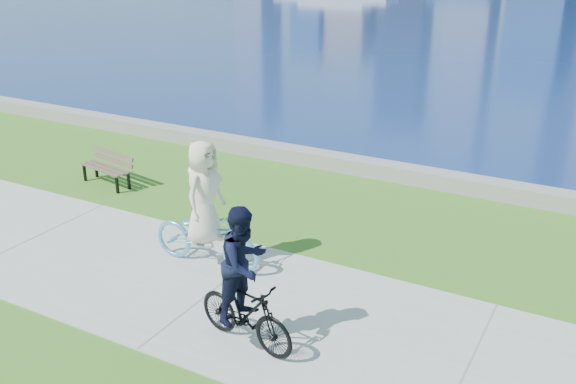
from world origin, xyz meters
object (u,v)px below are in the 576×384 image
object	(u,v)px
park_bench	(108,166)
bollard_lamp	(194,192)
cyclist_woman	(205,221)
cyclist_man	(245,289)

from	to	relation	value
park_bench	bollard_lamp	size ratio (longest dim) A/B	1.19
park_bench	bollard_lamp	bearing A→B (deg)	-5.19
park_bench	cyclist_woman	distance (m)	4.71
park_bench	cyclist_woman	bearing A→B (deg)	-15.99
park_bench	cyclist_man	distance (m)	7.07
cyclist_woman	cyclist_man	bearing A→B (deg)	-134.16
bollard_lamp	cyclist_man	xyz separation A→B (m)	(2.96, -2.86, 0.18)
cyclist_man	bollard_lamp	bearing A→B (deg)	56.16
cyclist_woman	cyclist_man	size ratio (longest dim) A/B	1.08
cyclist_woman	bollard_lamp	bearing A→B (deg)	40.90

